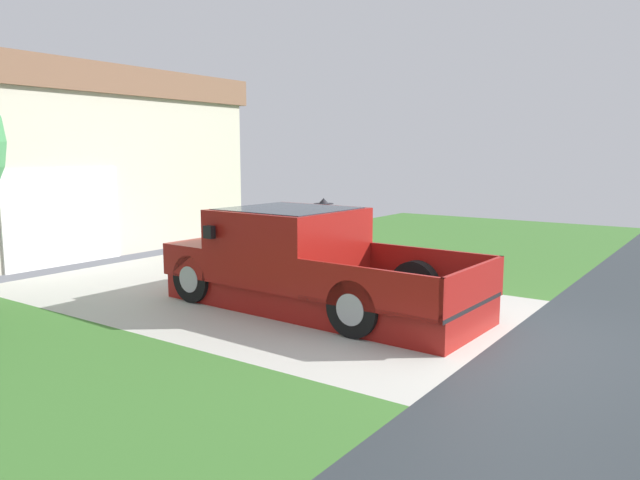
# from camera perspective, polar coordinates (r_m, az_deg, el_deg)

# --- Properties ---
(pickup_truck) EXTENTS (2.18, 5.28, 1.59)m
(pickup_truck) POSITION_cam_1_polar(r_m,az_deg,el_deg) (9.82, -2.12, -2.16)
(pickup_truck) COLOR maroon
(pickup_truck) RESTS_ON ground
(person_with_hat) EXTENTS (0.48, 0.37, 1.64)m
(person_with_hat) POSITION_cam_1_polar(r_m,az_deg,el_deg) (11.30, 0.34, 0.17)
(person_with_hat) COLOR navy
(person_with_hat) RESTS_ON ground
(handbag) EXTENTS (0.38, 0.15, 0.42)m
(handbag) POSITION_cam_1_polar(r_m,az_deg,el_deg) (11.16, 1.43, -3.94)
(handbag) COLOR brown
(handbag) RESTS_ON ground
(house_with_garage) EXTENTS (9.32, 6.12, 4.53)m
(house_with_garage) POSITION_cam_1_polar(r_m,az_deg,el_deg) (17.58, -24.88, 6.88)
(house_with_garage) COLOR #BEB6A4
(house_with_garage) RESTS_ON ground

